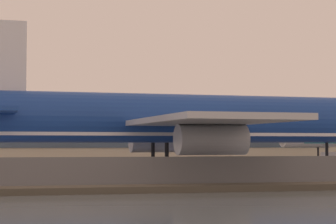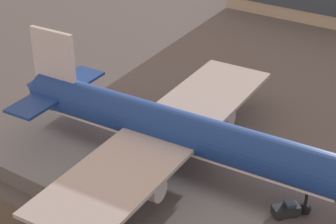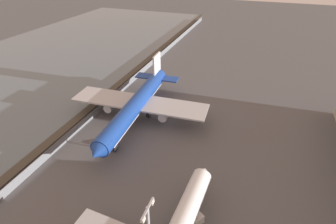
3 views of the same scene
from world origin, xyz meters
name	(u,v)px [view 3 (image 3 of 3)]	position (x,y,z in m)	size (l,w,h in m)	color
ground_plane	(150,111)	(0.00, 0.00, 0.00)	(500.00, 500.00, 0.00)	#565659
shoreline_seawall	(99,100)	(0.00, -20.50, 0.25)	(320.00, 3.00, 0.50)	#474238
perimeter_fence	(109,100)	(0.00, -16.00, 1.27)	(280.00, 0.10, 2.54)	slate
cargo_jet_blue	(137,104)	(6.19, -1.45, 6.05)	(52.94, 45.26, 15.86)	#193D93
baggage_tug	(113,144)	(21.51, -1.90, 0.81)	(3.32, 3.46, 1.80)	#1E2328
ops_van	(191,223)	(38.55, 25.92, 1.28)	(5.50, 4.61, 2.48)	white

